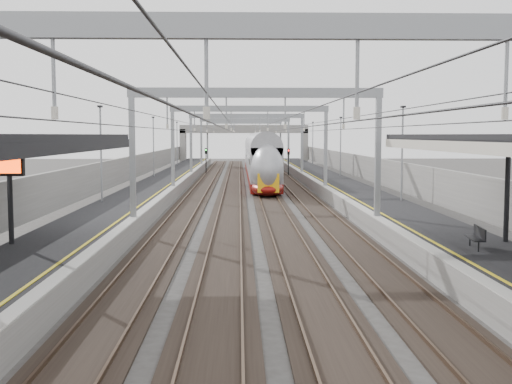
{
  "coord_description": "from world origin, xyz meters",
  "views": [
    {
      "loc": [
        -0.86,
        -10.85,
        5.22
      ],
      "look_at": [
        0.0,
        21.56,
        2.32
      ],
      "focal_mm": 45.0,
      "sensor_mm": 36.0,
      "label": 1
    }
  ],
  "objects": [
    {
      "name": "signal_red_near",
      "position": [
        3.2,
        64.05,
        2.42
      ],
      "size": [
        0.32,
        0.32,
        3.48
      ],
      "color": "black",
      "rests_on": "ground"
    },
    {
      "name": "wall_left",
      "position": [
        -11.2,
        45.0,
        1.6
      ],
      "size": [
        0.3,
        120.0,
        3.2
      ],
      "primitive_type": "cube",
      "color": "slate",
      "rests_on": "ground"
    },
    {
      "name": "signal_red_far",
      "position": [
        5.4,
        70.14,
        2.42
      ],
      "size": [
        0.32,
        0.32,
        3.48
      ],
      "color": "black",
      "rests_on": "ground"
    },
    {
      "name": "train",
      "position": [
        1.5,
        64.23,
        2.16
      ],
      "size": [
        2.79,
        50.8,
        4.41
      ],
      "color": "maroon",
      "rests_on": "ground"
    },
    {
      "name": "signal_green",
      "position": [
        -5.2,
        73.39,
        2.42
      ],
      "size": [
        0.32,
        0.32,
        3.48
      ],
      "color": "black",
      "rests_on": "ground"
    },
    {
      "name": "overhead_line",
      "position": [
        0.0,
        51.62,
        6.14
      ],
      "size": [
        13.0,
        140.0,
        6.6
      ],
      "color": "gray",
      "rests_on": "platform_left"
    },
    {
      "name": "bench",
      "position": [
        7.96,
        12.44,
        1.49
      ],
      "size": [
        0.59,
        1.63,
        0.82
      ],
      "color": "black",
      "rests_on": "platform_right"
    },
    {
      "name": "wall_right",
      "position": [
        11.2,
        45.0,
        1.6
      ],
      "size": [
        0.3,
        120.0,
        3.2
      ],
      "primitive_type": "cube",
      "color": "slate",
      "rests_on": "ground"
    },
    {
      "name": "overbridge",
      "position": [
        0.0,
        100.0,
        5.31
      ],
      "size": [
        22.0,
        2.2,
        6.9
      ],
      "color": "slate",
      "rests_on": "ground"
    },
    {
      "name": "tracks",
      "position": [
        0.0,
        45.0,
        0.05
      ],
      "size": [
        11.4,
        140.0,
        0.2
      ],
      "color": "black",
      "rests_on": "ground"
    },
    {
      "name": "platform_left",
      "position": [
        -8.0,
        45.0,
        0.5
      ],
      "size": [
        4.0,
        120.0,
        1.0
      ],
      "primitive_type": "cube",
      "color": "black",
      "rests_on": "ground"
    },
    {
      "name": "platform_right",
      "position": [
        8.0,
        45.0,
        0.5
      ],
      "size": [
        4.0,
        120.0,
        1.0
      ],
      "primitive_type": "cube",
      "color": "black",
      "rests_on": "ground"
    }
  ]
}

